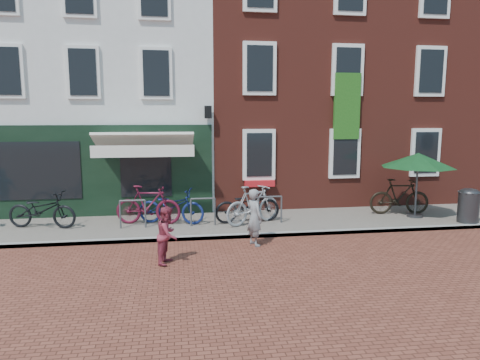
{
  "coord_description": "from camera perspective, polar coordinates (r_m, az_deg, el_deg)",
  "views": [
    {
      "loc": [
        -2.28,
        -11.21,
        3.28
      ],
      "look_at": [
        -0.41,
        1.16,
        1.43
      ],
      "focal_mm": 32.46,
      "sensor_mm": 36.0,
      "label": 1
    }
  ],
  "objects": [
    {
      "name": "ground",
      "position": [
        11.9,
        2.83,
        -7.59
      ],
      "size": [
        80.0,
        80.0,
        0.0
      ],
      "primitive_type": "plane",
      "color": "brown"
    },
    {
      "name": "sidewalk",
      "position": [
        13.51,
        5.74,
        -5.45
      ],
      "size": [
        24.0,
        3.0,
        0.1
      ],
      "primitive_type": "cube",
      "color": "slate",
      "rests_on": "ground"
    },
    {
      "name": "building_stucco",
      "position": [
        18.45,
        -17.44,
        11.83
      ],
      "size": [
        8.0,
        8.0,
        9.0
      ],
      "primitive_type": "cube",
      "color": "silver",
      "rests_on": "ground"
    },
    {
      "name": "building_brick_mid",
      "position": [
        18.78,
        4.75,
        13.64
      ],
      "size": [
        6.0,
        8.0,
        10.0
      ],
      "primitive_type": "cube",
      "color": "maroon",
      "rests_on": "ground"
    },
    {
      "name": "building_brick_right",
      "position": [
        20.98,
        21.31,
        12.56
      ],
      "size": [
        6.0,
        8.0,
        10.0
      ],
      "primitive_type": "cube",
      "color": "maroon",
      "rests_on": "ground"
    },
    {
      "name": "litter_bin",
      "position": [
        14.74,
        27.85,
        -2.76
      ],
      "size": [
        0.6,
        0.6,
        1.1
      ],
      "color": "#313133",
      "rests_on": "sidewalk"
    },
    {
      "name": "parasol",
      "position": [
        14.65,
        22.38,
        2.75
      ],
      "size": [
        2.28,
        2.28,
        2.14
      ],
      "color": "#4C4C4F",
      "rests_on": "sidewalk"
    },
    {
      "name": "woman",
      "position": [
        11.05,
        1.92,
        -4.92
      ],
      "size": [
        0.53,
        0.63,
        1.46
      ],
      "primitive_type": "imported",
      "rotation": [
        0.0,
        0.0,
        1.96
      ],
      "color": "gray",
      "rests_on": "ground"
    },
    {
      "name": "boy",
      "position": [
        9.89,
        -9.49,
        -7.13
      ],
      "size": [
        0.67,
        0.75,
        1.3
      ],
      "primitive_type": "imported",
      "rotation": [
        0.0,
        0.0,
        1.25
      ],
      "color": "maroon",
      "rests_on": "ground"
    },
    {
      "name": "bicycle_0",
      "position": [
        13.62,
        -24.58,
        -3.6
      ],
      "size": [
        2.1,
        1.14,
        1.05
      ],
      "primitive_type": "imported",
      "rotation": [
        0.0,
        0.0,
        1.34
      ],
      "color": "black",
      "rests_on": "sidewalk"
    },
    {
      "name": "bicycle_1",
      "position": [
        13.09,
        -11.98,
        -3.22
      ],
      "size": [
        2.0,
        0.92,
        1.16
      ],
      "primitive_type": "imported",
      "rotation": [
        0.0,
        0.0,
        1.37
      ],
      "color": "#511022",
      "rests_on": "sidewalk"
    },
    {
      "name": "bicycle_2",
      "position": [
        13.05,
        -9.02,
        -3.42
      ],
      "size": [
        2.11,
        1.25,
        1.05
      ],
      "primitive_type": "imported",
      "rotation": [
        0.0,
        0.0,
        1.27
      ],
      "color": "navy",
      "rests_on": "sidewalk"
    },
    {
      "name": "bicycle_3",
      "position": [
        12.84,
        1.73,
        -3.26
      ],
      "size": [
        1.97,
        1.39,
        1.16
      ],
      "primitive_type": "imported",
      "rotation": [
        0.0,
        0.0,
        2.06
      ],
      "color": "gray",
      "rests_on": "sidewalk"
    },
    {
      "name": "bicycle_4",
      "position": [
        13.05,
        0.99,
        -3.33
      ],
      "size": [
        2.06,
        0.91,
        1.05
      ],
      "primitive_type": "imported",
      "rotation": [
        0.0,
        0.0,
        1.68
      ],
      "color": "black",
      "rests_on": "sidewalk"
    },
    {
      "name": "bicycle_5",
      "position": [
        15.04,
        20.21,
        -2.06
      ],
      "size": [
        1.99,
        0.81,
        1.16
      ],
      "primitive_type": "imported",
      "rotation": [
        0.0,
        0.0,
        1.43
      ],
      "color": "black",
      "rests_on": "sidewalk"
    }
  ]
}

